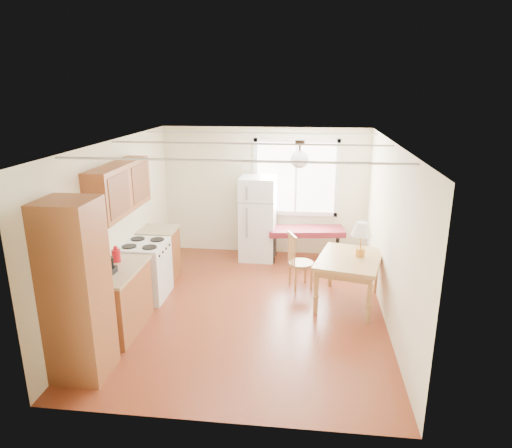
% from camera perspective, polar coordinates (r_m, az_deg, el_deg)
% --- Properties ---
extents(room_shell, '(4.60, 5.60, 2.62)m').
position_cam_1_polar(room_shell, '(6.60, -0.94, -0.70)').
color(room_shell, '#5E2313').
rests_on(room_shell, ground).
extents(kitchen_run, '(0.65, 3.40, 2.20)m').
position_cam_1_polar(kitchen_run, '(6.61, -16.65, -5.19)').
color(kitchen_run, brown).
rests_on(kitchen_run, ground).
extents(window_unit, '(1.64, 0.05, 1.51)m').
position_cam_1_polar(window_unit, '(8.88, 5.02, 5.82)').
color(window_unit, white).
rests_on(window_unit, room_shell).
extents(pendant_light, '(0.26, 0.26, 0.40)m').
position_cam_1_polar(pendant_light, '(6.72, 5.46, 8.17)').
color(pendant_light, black).
rests_on(pendant_light, room_shell).
extents(refrigerator, '(0.68, 0.70, 1.61)m').
position_cam_1_polar(refrigerator, '(8.76, 0.24, 0.72)').
color(refrigerator, white).
rests_on(refrigerator, ground).
extents(bench, '(1.48, 0.70, 0.66)m').
position_cam_1_polar(bench, '(8.70, 6.29, -0.98)').
color(bench, maroon).
rests_on(bench, ground).
extents(dining_table, '(1.16, 1.38, 0.75)m').
position_cam_1_polar(dining_table, '(7.10, 11.58, -4.91)').
color(dining_table, olive).
rests_on(dining_table, ground).
extents(chair, '(0.46, 0.46, 0.94)m').
position_cam_1_polar(chair, '(7.54, 5.04, -4.21)').
color(chair, olive).
rests_on(chair, ground).
extents(table_lamp, '(0.31, 0.31, 0.54)m').
position_cam_1_polar(table_lamp, '(7.04, 13.06, -0.95)').
color(table_lamp, '#B9863B').
rests_on(table_lamp, dining_table).
extents(coffee_maker, '(0.20, 0.25, 0.37)m').
position_cam_1_polar(coffee_maker, '(6.20, -18.26, -4.88)').
color(coffee_maker, black).
rests_on(coffee_maker, kitchen_run).
extents(kettle, '(0.12, 0.12, 0.23)m').
position_cam_1_polar(kettle, '(6.62, -17.09, -3.74)').
color(kettle, red).
rests_on(kettle, kitchen_run).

